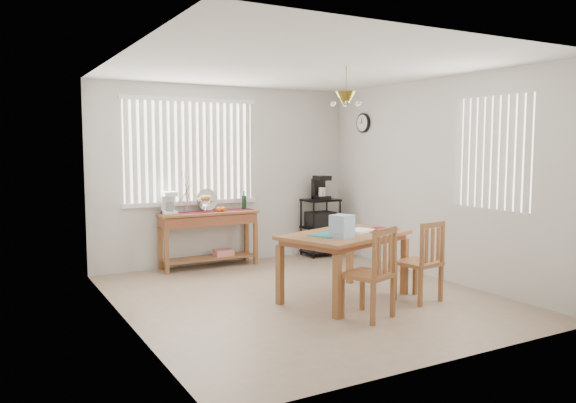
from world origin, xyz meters
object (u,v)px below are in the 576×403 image
wire_cart (320,222)px  chair_left (371,274)px  dining_table (345,241)px  sideboard (209,226)px  chair_right (421,262)px  cart_items (320,188)px

wire_cart → chair_left: size_ratio=0.97×
wire_cart → chair_left: chair_left is taller
wire_cart → dining_table: bearing=-116.3°
chair_left → sideboard: bearing=99.9°
sideboard → chair_left: size_ratio=1.53×
sideboard → chair_right: 3.16m
cart_items → wire_cart: bearing=-90.0°
chair_left → chair_right: chair_left is taller
cart_items → chair_right: 2.90m
wire_cart → chair_left: (-1.31, -3.02, -0.09)m
sideboard → chair_right: (1.40, -2.83, -0.15)m
cart_items → chair_right: cart_items is taller
wire_cart → cart_items: (0.00, 0.01, 0.53)m
wire_cart → chair_right: bearing=-99.1°
sideboard → cart_items: 1.91m
cart_items → dining_table: 2.60m
dining_table → chair_right: (0.69, -0.50, -0.22)m
wire_cart → chair_right: size_ratio=0.99×
sideboard → dining_table: bearing=-73.0°
sideboard → chair_right: size_ratio=1.56×
chair_left → chair_right: bearing=15.0°
sideboard → dining_table: sideboard is taller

